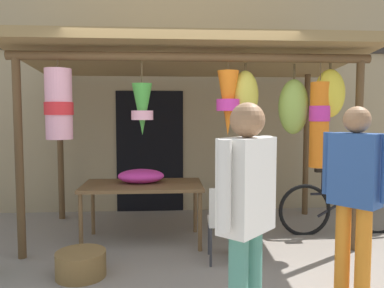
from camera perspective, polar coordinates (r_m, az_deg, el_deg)
name	(u,v)px	position (r m, az deg, el deg)	size (l,w,h in m)	color
ground_plane	(183,256)	(4.53, -1.42, -16.38)	(30.00, 30.00, 0.00)	gray
shop_facade	(176,78)	(6.49, -2.35, 9.85)	(10.14, 0.29, 4.46)	#9E8966
market_stall_canopy	(198,72)	(4.98, 0.84, 10.74)	(4.36, 2.15, 2.52)	brown
display_table	(143,189)	(4.85, -7.40, -6.70)	(1.48, 0.84, 0.74)	brown
flower_heap_on_table	(142,176)	(4.87, -7.50, -4.77)	(0.58, 0.41, 0.18)	#D13399
folding_chair	(227,217)	(4.20, 5.26, -10.89)	(0.42, 0.42, 0.84)	beige
wicker_basket_by_table	(81,264)	(4.12, -16.29, -16.86)	(0.49, 0.49, 0.25)	brown
parked_bicycle	(342,208)	(5.59, 21.52, -8.95)	(1.75, 0.44, 0.92)	black
vendor_in_orange	(355,186)	(3.57, 23.17, -5.85)	(0.42, 0.48, 1.68)	orange
shopper_by_bananas	(246,207)	(2.57, 8.14, -9.31)	(0.44, 0.45, 1.69)	#4C8E7A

